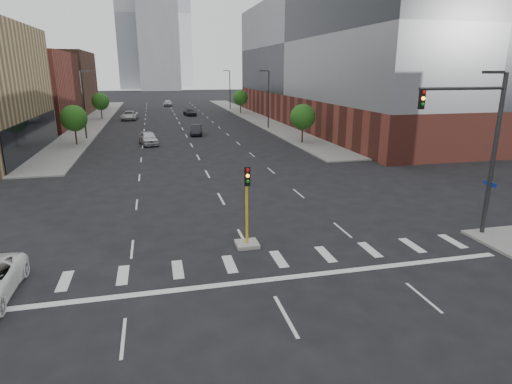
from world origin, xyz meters
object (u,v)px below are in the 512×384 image
object	(u,v)px
car_near_left	(148,138)
car_distant	(168,103)
median_traffic_signal	(247,229)
car_far_left	(130,115)
car_deep_right	(190,112)
car_mid_right	(196,130)
mast_arm_signal	(483,137)

from	to	relation	value
car_near_left	car_distant	size ratio (longest dim) A/B	1.00
median_traffic_signal	car_far_left	xyz separation A→B (m)	(-8.82, 64.43, -0.15)
car_near_left	car_deep_right	size ratio (longest dim) A/B	1.02
car_deep_right	car_distant	xyz separation A→B (m)	(-3.49, 25.93, 0.14)
car_mid_right	car_distant	xyz separation A→B (m)	(-2.05, 53.79, 0.09)
car_near_left	car_deep_right	distance (m)	35.85
median_traffic_signal	mast_arm_signal	bearing A→B (deg)	-6.64
car_mid_right	car_distant	size ratio (longest dim) A/B	0.92
mast_arm_signal	car_mid_right	xyz separation A→B (m)	(-11.11, 43.10, -4.90)
mast_arm_signal	car_deep_right	distance (m)	71.78
mast_arm_signal	car_deep_right	xyz separation A→B (m)	(-9.67, 70.95, -4.95)
median_traffic_signal	mast_arm_signal	xyz separation A→B (m)	(12.61, -1.47, 4.67)
car_near_left	car_mid_right	xyz separation A→B (m)	(6.74, 7.06, -0.10)
car_deep_right	car_mid_right	bearing A→B (deg)	-102.54
car_near_left	car_deep_right	xyz separation A→B (m)	(8.18, 34.91, -0.14)
car_far_left	car_distant	world-z (taller)	car_distant
median_traffic_signal	car_deep_right	world-z (taller)	median_traffic_signal
car_deep_right	car_near_left	bearing A→B (deg)	-112.76
car_far_left	mast_arm_signal	bearing A→B (deg)	-67.43
car_near_left	car_far_left	xyz separation A→B (m)	(-3.58, 29.86, -0.01)
car_deep_right	car_distant	distance (m)	26.17
car_mid_right	car_distant	bearing A→B (deg)	99.81
median_traffic_signal	car_mid_right	bearing A→B (deg)	87.94
car_mid_right	car_distant	distance (m)	53.82
car_near_left	car_far_left	distance (m)	30.07
car_near_left	car_distant	xyz separation A→B (m)	(4.69, 60.84, -0.00)
median_traffic_signal	mast_arm_signal	world-z (taller)	mast_arm_signal
car_near_left	median_traffic_signal	bearing A→B (deg)	-90.77
median_traffic_signal	car_far_left	size ratio (longest dim) A/B	0.74
median_traffic_signal	car_mid_right	size ratio (longest dim) A/B	0.98
car_deep_right	car_distant	size ratio (longest dim) A/B	0.98
mast_arm_signal	car_near_left	distance (m)	40.50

